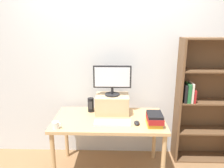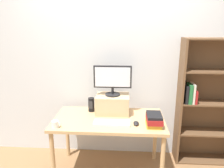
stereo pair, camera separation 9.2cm
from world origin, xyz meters
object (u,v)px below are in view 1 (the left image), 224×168
at_px(computer_monitor, 112,79).
at_px(desk_speaker, 91,105).
at_px(bookshelf_unit, 207,100).
at_px(book_stack, 155,119).
at_px(coffee_mug, 56,125).
at_px(computer_mouse, 137,123).
at_px(riser_box, 112,104).
at_px(desk, 109,124).
at_px(keyboard, 113,123).

distance_m(computer_monitor, desk_speaker, 0.45).
xyz_separation_m(bookshelf_unit, book_stack, (-0.79, -0.52, -0.05)).
distance_m(bookshelf_unit, coffee_mug, 1.99).
relative_size(computer_mouse, book_stack, 0.41).
bearing_deg(riser_box, desk, -100.01).
relative_size(book_stack, coffee_mug, 2.57).
xyz_separation_m(bookshelf_unit, keyboard, (-1.26, -0.51, -0.10)).
distance_m(keyboard, book_stack, 0.48).
relative_size(bookshelf_unit, book_stack, 6.61).
distance_m(computer_mouse, desk_speaker, 0.68).
relative_size(computer_mouse, coffee_mug, 1.05).
height_order(coffee_mug, desk_speaker, desk_speaker).
bearing_deg(desk_speaker, computer_monitor, -4.50).
relative_size(riser_box, desk_speaker, 2.28).
height_order(computer_monitor, desk_speaker, computer_monitor).
height_order(riser_box, computer_mouse, riser_box).
distance_m(coffee_mug, desk_speaker, 0.59).
distance_m(riser_box, keyboard, 0.36).
bearing_deg(computer_monitor, riser_box, 90.00).
height_order(desk, riser_box, riser_box).
bearing_deg(book_stack, desk_speaker, 154.32).
bearing_deg(desk, coffee_mug, -153.44).
height_order(bookshelf_unit, book_stack, bookshelf_unit).
relative_size(bookshelf_unit, coffee_mug, 17.02).
xyz_separation_m(keyboard, coffee_mug, (-0.62, -0.14, 0.03)).
bearing_deg(computer_monitor, bookshelf_unit, 7.68).
bearing_deg(coffee_mug, book_stack, 6.65).
height_order(riser_box, coffee_mug, riser_box).
distance_m(desk, computer_mouse, 0.37).
bearing_deg(bookshelf_unit, riser_box, -172.39).
bearing_deg(book_stack, keyboard, 178.89).
bearing_deg(computer_monitor, book_stack, -35.43).
bearing_deg(computer_mouse, book_stack, -1.44).
distance_m(computer_monitor, book_stack, 0.71).
xyz_separation_m(desk, computer_mouse, (0.32, -0.15, 0.10)).
relative_size(riser_box, computer_mouse, 4.02).
relative_size(riser_box, computer_monitor, 0.88).
relative_size(book_stack, desk_speaker, 1.39).
distance_m(computer_mouse, book_stack, 0.21).
xyz_separation_m(computer_monitor, desk_speaker, (-0.28, 0.02, -0.35)).
bearing_deg(bookshelf_unit, keyboard, -157.98).
xyz_separation_m(bookshelf_unit, computer_mouse, (-0.99, -0.52, -0.10)).
xyz_separation_m(computer_mouse, desk_speaker, (-0.57, 0.37, 0.07)).
xyz_separation_m(computer_monitor, computer_mouse, (0.29, -0.34, -0.43)).
bearing_deg(coffee_mug, riser_box, 38.37).
distance_m(computer_mouse, coffee_mug, 0.90).
bearing_deg(desk_speaker, computer_mouse, -32.58).
bearing_deg(keyboard, riser_box, 92.31).
xyz_separation_m(desk, coffee_mug, (-0.57, -0.28, 0.12)).
bearing_deg(desk, desk_speaker, 139.15).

